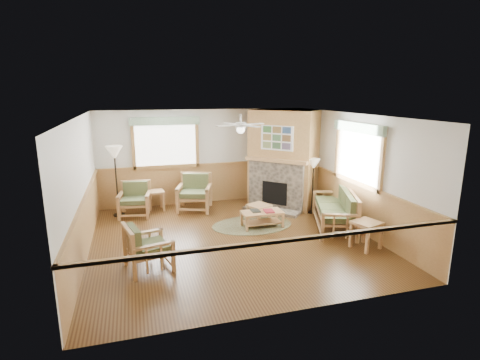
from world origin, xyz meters
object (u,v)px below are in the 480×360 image
object	(u,v)px
end_table_sofa	(366,235)
floor_lamp_left	(116,181)
armchair_back_left	(135,200)
coffee_table	(262,219)
armchair_back_right	(194,193)
armchair_left	(148,247)
floor_lamp_right	(313,186)
footstool	(259,213)
sofa	(334,209)
end_table_chairs	(155,200)

from	to	relation	value
end_table_sofa	floor_lamp_left	distance (m)	6.21
armchair_back_left	coffee_table	world-z (taller)	armchair_back_left
armchair_back_right	floor_lamp_left	size ratio (longest dim) A/B	0.53
armchair_back_right	end_table_sofa	bearing A→B (deg)	-31.33
armchair_back_left	armchair_left	bearing A→B (deg)	-77.14
armchair_back_left	floor_lamp_right	distance (m)	4.71
armchair_back_left	footstool	world-z (taller)	armchair_back_left
armchair_back_left	end_table_sofa	size ratio (longest dim) A/B	1.51
coffee_table	footstool	bearing A→B (deg)	79.86
end_table_sofa	floor_lamp_left	world-z (taller)	floor_lamp_left
armchair_back_left	armchair_back_right	size ratio (longest dim) A/B	0.89
coffee_table	floor_lamp_left	distance (m)	3.89
armchair_back_left	floor_lamp_right	size ratio (longest dim) A/B	0.59
armchair_back_left	armchair_left	world-z (taller)	armchair_back_left
armchair_left	coffee_table	world-z (taller)	armchair_left
armchair_left	footstool	xyz separation A→B (m)	(2.80, 1.93, -0.22)
sofa	end_table_chairs	size ratio (longest dim) A/B	3.60
coffee_table	floor_lamp_left	world-z (taller)	floor_lamp_left
coffee_table	armchair_back_left	bearing A→B (deg)	148.85
armchair_back_right	armchair_left	xyz separation A→B (m)	(-1.38, -3.27, -0.06)
end_table_sofa	armchair_back_left	bearing A→B (deg)	142.59
armchair_back_left	footstool	size ratio (longest dim) A/B	1.81
end_table_sofa	armchair_left	bearing A→B (deg)	176.14
coffee_table	end_table_chairs	distance (m)	3.16
floor_lamp_left	armchair_left	bearing A→B (deg)	-79.46
coffee_table	end_table_sofa	world-z (taller)	end_table_sofa
armchair_left	end_table_sofa	world-z (taller)	armchair_left
armchair_left	floor_lamp_left	xyz separation A→B (m)	(-0.62, 3.33, 0.50)
armchair_back_right	coffee_table	xyz separation A→B (m)	(1.34, -1.79, -0.29)
armchair_left	end_table_chairs	xyz separation A→B (m)	(0.33, 3.53, -0.15)
coffee_table	floor_lamp_left	size ratio (longest dim) A/B	0.53
coffee_table	floor_lamp_right	bearing A→B (deg)	21.63
armchair_back_left	footstool	distance (m)	3.27
armchair_back_right	end_table_chairs	bearing A→B (deg)	-175.36
armchair_back_right	armchair_back_left	bearing A→B (deg)	-159.12
armchair_back_right	footstool	size ratio (longest dim) A/B	2.02
floor_lamp_right	floor_lamp_left	bearing A→B (deg)	166.67
coffee_table	floor_lamp_left	bearing A→B (deg)	150.39
sofa	armchair_back_left	bearing A→B (deg)	-94.03
armchair_back_left	footstool	xyz separation A→B (m)	(3.00, -1.27, -0.23)
floor_lamp_right	armchair_back_right	bearing A→B (deg)	159.54
armchair_left	end_table_sofa	distance (m)	4.39
armchair_left	floor_lamp_left	size ratio (longest dim) A/B	0.46
sofa	armchair_left	xyz separation A→B (m)	(-4.38, -1.02, -0.03)
armchair_left	coffee_table	distance (m)	3.11
armchair_back_right	end_table_chairs	xyz separation A→B (m)	(-1.06, 0.26, -0.21)
footstool	floor_lamp_left	distance (m)	3.77
armchair_back_right	floor_lamp_right	distance (m)	3.21
footstool	floor_lamp_left	world-z (taller)	floor_lamp_left
sofa	coffee_table	distance (m)	1.74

